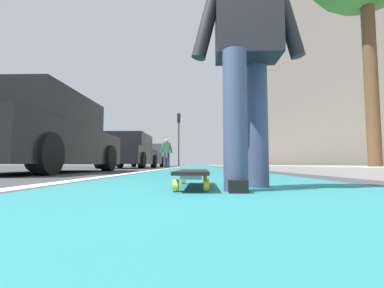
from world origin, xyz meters
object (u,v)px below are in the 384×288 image
at_px(skater_person, 247,41).
at_px(parked_car_mid, 130,152).
at_px(parked_car_far, 151,156).
at_px(traffic_light, 179,130).
at_px(parked_car_near, 40,136).
at_px(skateboard, 193,173).
at_px(pedestrian_distant, 167,151).

distance_m(skater_person, parked_car_mid, 10.74).
xyz_separation_m(parked_car_far, traffic_light, (5.37, -1.56, 2.49)).
relative_size(parked_car_near, traffic_light, 0.89).
bearing_deg(parked_car_far, parked_car_near, -179.37).
bearing_deg(skater_person, parked_car_mid, 17.74).
bearing_deg(traffic_light, skater_person, -175.14).
height_order(skateboard, skater_person, skater_person).
height_order(skater_person, parked_car_near, skater_person).
bearing_deg(pedestrian_distant, skateboard, -172.99).
distance_m(skateboard, skater_person, 0.92).
relative_size(parked_car_far, pedestrian_distant, 2.56).
bearing_deg(skateboard, parked_car_mid, 16.19).
height_order(skateboard, traffic_light, traffic_light).
bearing_deg(parked_car_far, skateboard, -169.44).
relative_size(parked_car_near, parked_car_mid, 0.95).
relative_size(skateboard, parked_car_far, 0.20).
bearing_deg(parked_car_far, parked_car_mid, -178.53).
xyz_separation_m(skateboard, skater_person, (-0.15, -0.35, 0.84)).
bearing_deg(parked_car_near, skater_person, -135.77).
bearing_deg(parked_car_far, traffic_light, -16.19).
distance_m(skateboard, parked_car_far, 16.89).
bearing_deg(parked_car_mid, parked_car_far, 1.47).
bearing_deg(skater_person, parked_car_near, 44.23).
bearing_deg(parked_car_near, pedestrian_distant, -6.41).
bearing_deg(parked_car_far, skater_person, -168.39).
bearing_deg(skater_person, skateboard, 66.67).
bearing_deg(pedestrian_distant, parked_car_mid, 163.29).
bearing_deg(traffic_light, pedestrian_distant, 178.58).
distance_m(skater_person, pedestrian_distant, 14.37).
height_order(parked_car_mid, traffic_light, traffic_light).
distance_m(parked_car_near, pedestrian_distant, 10.91).
bearing_deg(skateboard, parked_car_near, 42.35).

